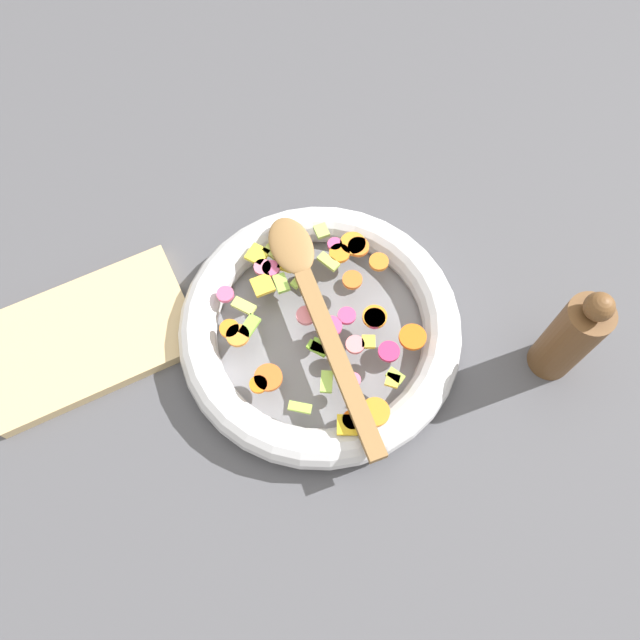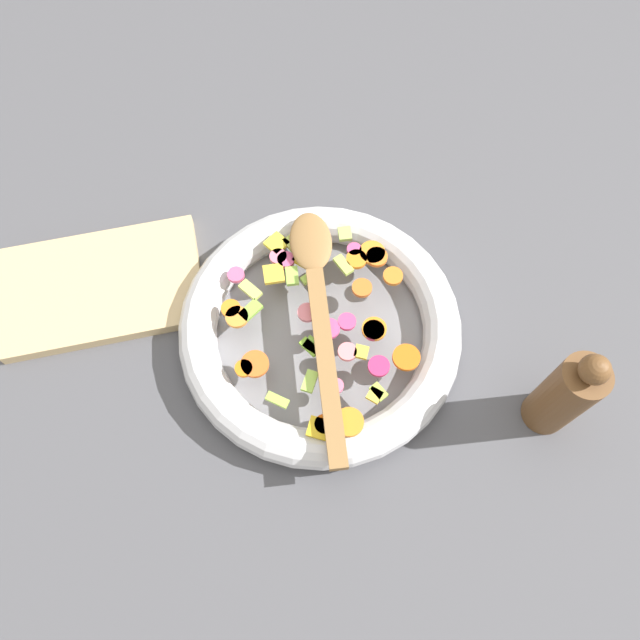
% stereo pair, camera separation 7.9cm
% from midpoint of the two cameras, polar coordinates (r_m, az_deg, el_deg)
% --- Properties ---
extents(ground_plane, '(4.00, 4.00, 0.00)m').
position_cam_midpoint_polar(ground_plane, '(0.84, 2.69, -1.71)').
color(ground_plane, '#4C4C51').
extents(skillet, '(0.37, 0.37, 0.05)m').
position_cam_midpoint_polar(skillet, '(0.82, 2.76, -1.11)').
color(skillet, slate).
rests_on(skillet, ground_plane).
extents(chopped_vegetables, '(0.25, 0.30, 0.01)m').
position_cam_midpoint_polar(chopped_vegetables, '(0.79, 3.16, 0.10)').
color(chopped_vegetables, orange).
rests_on(chopped_vegetables, skillet).
extents(wooden_spoon, '(0.07, 0.35, 0.01)m').
position_cam_midpoint_polar(wooden_spoon, '(0.79, 2.72, 1.25)').
color(wooden_spoon, olive).
rests_on(wooden_spoon, chopped_vegetables).
extents(pepper_mill, '(0.06, 0.06, 0.18)m').
position_cam_midpoint_polar(pepper_mill, '(0.79, 24.24, -6.54)').
color(pepper_mill, brown).
rests_on(pepper_mill, ground_plane).
extents(cutting_board, '(0.27, 0.17, 0.02)m').
position_cam_midpoint_polar(cutting_board, '(0.89, -16.97, 2.69)').
color(cutting_board, tan).
rests_on(cutting_board, ground_plane).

